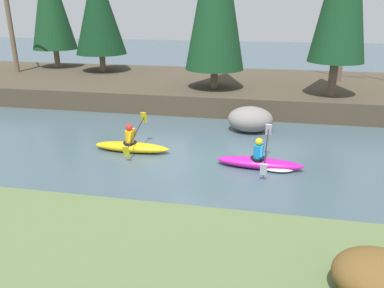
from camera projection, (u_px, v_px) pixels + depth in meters
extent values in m
plane|color=#425660|center=(197.00, 156.00, 12.91)|extent=(90.00, 90.00, 0.00)
cube|color=#473D2D|center=(226.00, 89.00, 21.04)|extent=(44.00, 8.79, 0.96)
cylinder|color=#7A664C|center=(57.00, 58.00, 25.18)|extent=(0.36, 0.36, 1.18)
cylinder|color=#7A664C|center=(103.00, 62.00, 23.60)|extent=(0.36, 0.36, 1.08)
cone|color=#0F3319|center=(98.00, 8.00, 22.47)|extent=(3.10, 3.10, 5.40)
cylinder|color=brown|center=(214.00, 79.00, 18.73)|extent=(0.36, 0.36, 0.95)
cylinder|color=brown|center=(332.00, 79.00, 16.94)|extent=(0.36, 0.36, 1.55)
cylinder|color=brown|center=(12.00, 36.00, 22.72)|extent=(0.28, 0.28, 4.41)
cylinder|color=brown|center=(344.00, 40.00, 19.65)|extent=(0.28, 0.28, 4.39)
ellipsoid|color=brown|center=(378.00, 276.00, 5.83)|extent=(1.40, 1.17, 0.76)
ellipsoid|color=#C61999|center=(259.00, 163.00, 11.87)|extent=(2.73, 0.73, 0.34)
cone|color=#C61999|center=(300.00, 166.00, 11.59)|extent=(0.36, 0.22, 0.20)
cylinder|color=black|center=(258.00, 159.00, 11.83)|extent=(0.50, 0.50, 0.08)
cylinder|color=#1984CC|center=(258.00, 151.00, 11.75)|extent=(0.31, 0.31, 0.42)
sphere|color=yellow|center=(259.00, 142.00, 11.63)|extent=(0.24, 0.24, 0.23)
cylinder|color=#1984CC|center=(262.00, 146.00, 11.91)|extent=(0.10, 0.23, 0.35)
cylinder|color=#1984CC|center=(261.00, 152.00, 11.48)|extent=(0.10, 0.23, 0.35)
cylinder|color=black|center=(266.00, 148.00, 11.65)|extent=(0.13, 1.91, 0.65)
cube|color=white|center=(269.00, 130.00, 12.41)|extent=(0.21, 0.17, 0.41)
cube|color=white|center=(263.00, 169.00, 10.89)|extent=(0.21, 0.17, 0.41)
ellipsoid|color=white|center=(277.00, 167.00, 11.78)|extent=(1.13, 0.75, 0.18)
ellipsoid|color=yellow|center=(132.00, 147.00, 13.22)|extent=(2.71, 0.62, 0.34)
cone|color=yellow|center=(165.00, 149.00, 12.98)|extent=(0.35, 0.20, 0.20)
cylinder|color=black|center=(130.00, 143.00, 13.18)|extent=(0.48, 0.48, 0.08)
cylinder|color=yellow|center=(130.00, 136.00, 13.09)|extent=(0.30, 0.30, 0.42)
sphere|color=red|center=(129.00, 128.00, 12.98)|extent=(0.23, 0.23, 0.23)
cylinder|color=yellow|center=(134.00, 132.00, 13.26)|extent=(0.09, 0.23, 0.35)
cylinder|color=yellow|center=(130.00, 136.00, 12.82)|extent=(0.09, 0.23, 0.35)
cylinder|color=black|center=(136.00, 133.00, 13.00)|extent=(0.05, 1.91, 0.65)
cube|color=yellow|center=(144.00, 117.00, 13.77)|extent=(0.20, 0.16, 0.41)
cube|color=yellow|center=(126.00, 151.00, 12.23)|extent=(0.20, 0.16, 0.41)
ellipsoid|color=gray|center=(250.00, 119.00, 15.24)|extent=(1.83, 1.43, 1.03)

